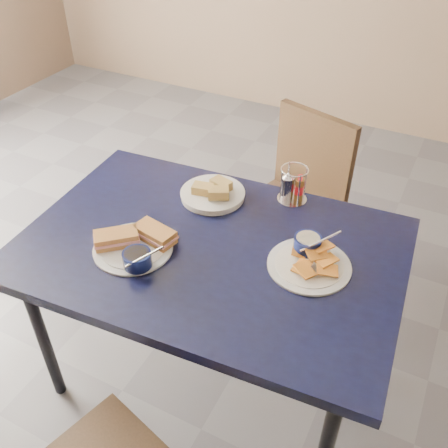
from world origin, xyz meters
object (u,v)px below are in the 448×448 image
at_px(sandwich_plate, 135,244).
at_px(plantain_plate, 309,257).
at_px(dining_table, 211,259).
at_px(chair_far, 294,190).
at_px(condiment_caddy, 292,187).
at_px(bread_basket, 213,193).

relative_size(sandwich_plate, plantain_plate, 1.13).
height_order(dining_table, chair_far, chair_far).
distance_m(plantain_plate, condiment_caddy, 0.34).
height_order(sandwich_plate, plantain_plate, same).
relative_size(chair_far, bread_basket, 3.64).
distance_m(dining_table, bread_basket, 0.28).
xyz_separation_m(plantain_plate, bread_basket, (-0.44, 0.17, 0.00)).
bearing_deg(plantain_plate, chair_far, 112.37).
distance_m(sandwich_plate, bread_basket, 0.39).
height_order(sandwich_plate, condiment_caddy, condiment_caddy).
bearing_deg(sandwich_plate, bread_basket, 77.22).
height_order(chair_far, sandwich_plate, sandwich_plate).
bearing_deg(bread_basket, condiment_caddy, 24.93).
xyz_separation_m(dining_table, plantain_plate, (0.32, 0.07, 0.08)).
bearing_deg(dining_table, plantain_plate, 12.49).
bearing_deg(dining_table, chair_far, 88.66).
relative_size(dining_table, sandwich_plate, 4.36).
bearing_deg(chair_far, sandwich_plate, -103.51).
bearing_deg(sandwich_plate, condiment_caddy, 55.13).
relative_size(sandwich_plate, condiment_caddy, 2.20).
bearing_deg(condiment_caddy, plantain_plate, -59.60).
xyz_separation_m(bread_basket, condiment_caddy, (0.26, 0.12, 0.04)).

